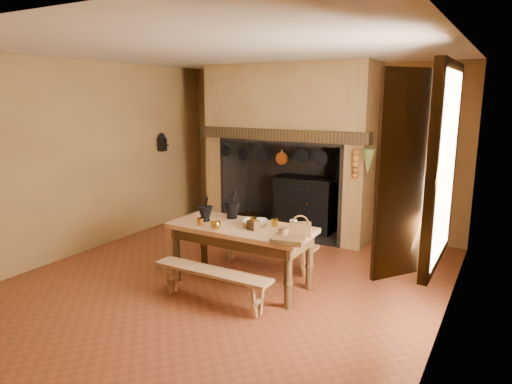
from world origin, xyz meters
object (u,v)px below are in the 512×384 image
at_px(iron_range, 306,203).
at_px(mixing_bowl, 255,223).
at_px(wicker_basket, 300,229).
at_px(bench_front, 212,279).
at_px(coffee_grinder, 254,224).
at_px(work_table, 241,235).

height_order(iron_range, mixing_bowl, iron_range).
bearing_deg(wicker_basket, iron_range, 90.74).
distance_m(bench_front, coffee_grinder, 0.79).
bearing_deg(work_table, wicker_basket, 0.82).
xyz_separation_m(coffee_grinder, wicker_basket, (0.56, 0.08, 0.01)).
bearing_deg(coffee_grinder, bench_front, -99.79).
relative_size(work_table, coffee_grinder, 9.96).
relative_size(iron_range, work_table, 0.91).
bearing_deg(mixing_bowl, iron_range, 99.14).
bearing_deg(coffee_grinder, iron_range, 110.97).
distance_m(iron_range, work_table, 2.53).
height_order(bench_front, wicker_basket, wicker_basket).
height_order(work_table, coffee_grinder, coffee_grinder).
relative_size(work_table, mixing_bowl, 5.99).
xyz_separation_m(bench_front, mixing_bowl, (0.15, 0.70, 0.49)).
distance_m(iron_range, coffee_grinder, 2.64).
height_order(mixing_bowl, wicker_basket, wicker_basket).
height_order(coffee_grinder, wicker_basket, wicker_basket).
distance_m(bench_front, mixing_bowl, 0.87).
relative_size(iron_range, mixing_bowl, 5.47).
xyz_separation_m(work_table, wicker_basket, (0.77, 0.01, 0.20)).
bearing_deg(mixing_bowl, coffee_grinder, -66.28).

